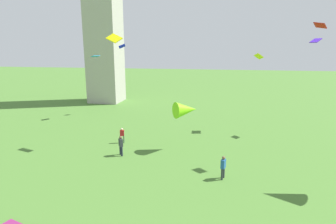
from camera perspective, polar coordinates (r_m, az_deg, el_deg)
person_0 at (r=21.53m, az=11.17°, el=-10.75°), size 0.40×0.53×1.79m
person_1 at (r=29.17m, az=-9.34°, el=-4.53°), size 0.48×0.35×1.58m
person_2 at (r=25.83m, az=-9.58°, el=-6.54°), size 0.51×0.54×1.83m
kite_flying_0 at (r=39.74m, az=-14.54°, el=10.95°), size 1.19×1.29×0.24m
kite_flying_1 at (r=27.60m, az=-10.91°, el=14.53°), size 1.68×1.30×0.97m
kite_flying_2 at (r=34.29m, az=17.98°, el=10.73°), size 1.02×1.22×0.76m
kite_flying_3 at (r=34.95m, az=27.87°, el=12.74°), size 1.39×1.41×0.51m
kite_flying_5 at (r=26.48m, az=3.70°, el=0.45°), size 2.71×2.53×1.62m
kite_flying_6 at (r=25.64m, az=28.56°, el=15.24°), size 0.99×1.07×0.53m
kite_flying_7 at (r=41.91m, az=-9.35°, el=13.08°), size 0.91×0.89×0.73m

